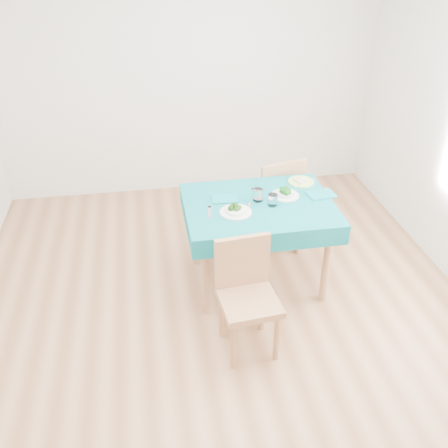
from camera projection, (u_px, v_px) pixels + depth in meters
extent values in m
cube|color=brown|center=(224.00, 316.00, 3.94)|extent=(4.00, 4.50, 0.02)
cube|color=silver|center=(187.00, 69.00, 5.11)|extent=(4.00, 0.02, 2.70)
cube|color=#09636B|center=(257.00, 243.00, 4.12)|extent=(1.16, 0.88, 0.76)
cube|color=#9C6D49|center=(249.00, 295.00, 3.39)|extent=(0.43, 0.46, 0.98)
cube|color=#9C6D49|center=(272.00, 184.00, 4.66)|extent=(0.54, 0.57, 1.09)
cube|color=silver|center=(209.00, 212.00, 3.80)|extent=(0.05, 0.18, 0.00)
cube|color=silver|center=(248.00, 210.00, 3.83)|extent=(0.09, 0.23, 0.00)
cube|color=silver|center=(256.00, 194.00, 4.05)|extent=(0.03, 0.19, 0.00)
cube|color=silver|center=(322.00, 194.00, 4.05)|extent=(0.11, 0.21, 0.00)
cube|color=#0E6F76|center=(225.00, 199.00, 3.97)|extent=(0.22, 0.16, 0.01)
cube|color=#0E6F76|center=(321.00, 194.00, 4.03)|extent=(0.24, 0.19, 0.01)
cylinder|color=white|center=(258.00, 195.00, 3.93)|extent=(0.08, 0.08, 0.10)
cylinder|color=white|center=(273.00, 200.00, 3.87)|extent=(0.07, 0.07, 0.10)
cylinder|color=#AEE16E|center=(301.00, 182.00, 4.23)|extent=(0.22, 0.22, 0.01)
cube|color=beige|center=(301.00, 180.00, 4.22)|extent=(0.13, 0.13, 0.01)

